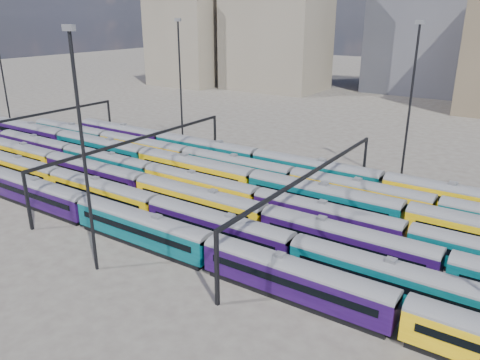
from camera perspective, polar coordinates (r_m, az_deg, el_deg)
The scene contains 15 objects.
ground at distance 66.24m, azimuth 0.55°, elevation -3.95°, with size 500.00×500.00×0.00m, color #443E3A.
rake_0 at distance 57.47m, azimuth -11.85°, elevation -5.37°, with size 101.89×2.99×5.02m.
rake_1 at distance 62.38m, azimuth -10.31°, elevation -3.22°, with size 121.81×2.97×5.00m.
rake_2 at distance 63.75m, azimuth -5.08°, elevation -2.36°, with size 146.95×3.07×5.17m.
rake_3 at distance 59.95m, azimuth 10.41°, elevation -4.23°, with size 140.71×2.94×4.95m.
rake_4 at distance 69.96m, azimuth 1.59°, elevation -0.09°, with size 134.27×3.27×5.52m.
rake_5 at distance 77.39m, azimuth -0.55°, elevation 1.75°, with size 105.19×3.08×5.19m.
rake_6 at distance 72.32m, azimuth 17.08°, elevation -0.34°, with size 132.57×3.23×5.45m.
gantry_0 at distance 99.46m, azimuth -24.46°, elevation 6.47°, with size 0.35×40.35×8.03m.
gantry_1 at distance 76.16m, azimuth -12.16°, elevation 4.20°, with size 0.35×40.35×8.03m.
gantry_2 at distance 59.23m, azimuth 8.68°, elevation -0.05°, with size 0.35×40.35×8.03m.
mast_1 at distance 97.21m, azimuth -7.30°, elevation 12.10°, with size 1.40×0.50×25.60m.
mast_2 at distance 49.47m, azimuth -18.62°, elevation 3.88°, with size 1.40×0.50×25.60m.
mast_3 at distance 77.98m, azimuth 20.09°, elevation 9.22°, with size 1.40×0.50×25.60m.
mast_6 at distance 119.43m, azimuth -26.99°, elevation 11.57°, with size 1.40×0.50×25.60m.
Camera 1 is at (33.20, -50.77, 26.60)m, focal length 35.00 mm.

